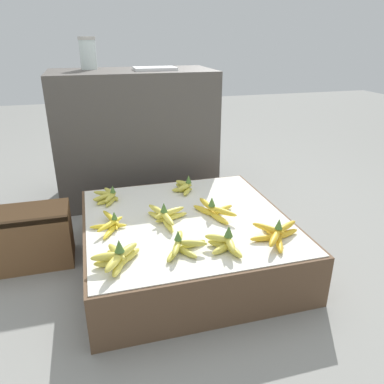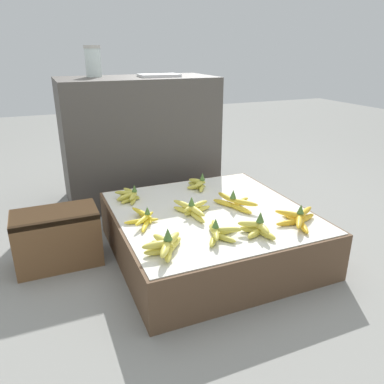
{
  "view_description": "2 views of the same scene",
  "coord_description": "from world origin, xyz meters",
  "views": [
    {
      "loc": [
        -0.4,
        -1.53,
        1.04
      ],
      "look_at": [
        0.04,
        0.04,
        0.35
      ],
      "focal_mm": 35.0,
      "sensor_mm": 36.0,
      "label": 1
    },
    {
      "loc": [
        -0.76,
        -1.57,
        1.01
      ],
      "look_at": [
        -0.07,
        0.08,
        0.32
      ],
      "focal_mm": 35.0,
      "sensor_mm": 36.0,
      "label": 2
    }
  ],
  "objects": [
    {
      "name": "display_platform",
      "position": [
        0.0,
        0.0,
        0.12
      ],
      "size": [
        0.95,
        0.96,
        0.24
      ],
      "color": "brown",
      "rests_on": "ground_plane"
    },
    {
      "name": "banana_bunch_front_midright",
      "position": [
        0.08,
        -0.32,
        0.27
      ],
      "size": [
        0.13,
        0.16,
        0.11
      ],
      "color": "#DBCC4C",
      "rests_on": "display_platform"
    },
    {
      "name": "banana_bunch_front_midleft",
      "position": [
        -0.09,
        -0.28,
        0.27
      ],
      "size": [
        0.2,
        0.2,
        0.09
      ],
      "color": "gold",
      "rests_on": "display_platform"
    },
    {
      "name": "banana_bunch_back_midright",
      "position": [
        0.07,
        0.31,
        0.27
      ],
      "size": [
        0.12,
        0.18,
        0.1
      ],
      "color": "gold",
      "rests_on": "display_platform"
    },
    {
      "name": "foam_tray_white",
      "position": [
        0.03,
        0.87,
        0.85
      ],
      "size": [
        0.26,
        0.16,
        0.02
      ],
      "color": "white",
      "rests_on": "back_vendor_table"
    },
    {
      "name": "banana_bunch_middle_left",
      "position": [
        -0.35,
        -0.0,
        0.26
      ],
      "size": [
        0.17,
        0.24,
        0.08
      ],
      "color": "yellow",
      "rests_on": "display_platform"
    },
    {
      "name": "banana_bunch_front_left",
      "position": [
        -0.35,
        -0.31,
        0.28
      ],
      "size": [
        0.2,
        0.2,
        0.11
      ],
      "color": "#DBCC4C",
      "rests_on": "display_platform"
    },
    {
      "name": "glass_jar",
      "position": [
        -0.36,
        1.04,
        0.94
      ],
      "size": [
        0.11,
        0.11,
        0.19
      ],
      "color": "silver",
      "rests_on": "back_vendor_table"
    },
    {
      "name": "banana_bunch_front_right",
      "position": [
        0.31,
        -0.3,
        0.27
      ],
      "size": [
        0.24,
        0.24,
        0.1
      ],
      "color": "gold",
      "rests_on": "display_platform"
    },
    {
      "name": "ground_plane",
      "position": [
        0.0,
        0.0,
        0.0
      ],
      "size": [
        10.0,
        10.0,
        0.0
      ],
      "primitive_type": "plane",
      "color": "gray"
    },
    {
      "name": "banana_bunch_back_left",
      "position": [
        -0.34,
        0.3,
        0.27
      ],
      "size": [
        0.14,
        0.2,
        0.09
      ],
      "color": "gold",
      "rests_on": "display_platform"
    },
    {
      "name": "banana_bunch_middle_midright",
      "position": [
        0.14,
        -0.01,
        0.27
      ],
      "size": [
        0.2,
        0.26,
        0.1
      ],
      "color": "gold",
      "rests_on": "display_platform"
    },
    {
      "name": "wooden_crate",
      "position": [
        -0.74,
        0.19,
        0.14
      ],
      "size": [
        0.4,
        0.23,
        0.28
      ],
      "color": "brown",
      "rests_on": "ground_plane"
    },
    {
      "name": "back_vendor_table",
      "position": [
        -0.11,
        0.93,
        0.42
      ],
      "size": [
        1.03,
        0.51,
        0.84
      ],
      "color": "#4C4742",
      "rests_on": "ground_plane"
    },
    {
      "name": "banana_bunch_middle_midleft",
      "position": [
        -0.1,
        -0.01,
        0.27
      ],
      "size": [
        0.19,
        0.25,
        0.1
      ],
      "color": "#DBCC4C",
      "rests_on": "display_platform"
    }
  ]
}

